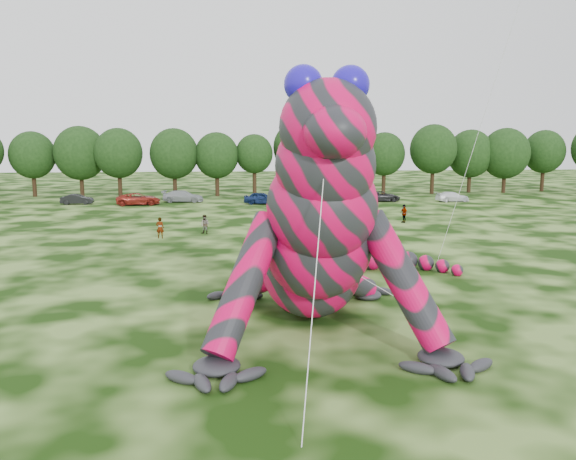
# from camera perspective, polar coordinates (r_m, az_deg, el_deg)

# --- Properties ---
(ground) EXTENTS (240.00, 240.00, 0.00)m
(ground) POSITION_cam_1_polar(r_m,az_deg,el_deg) (24.17, -0.31, -9.87)
(ground) COLOR #16330A
(ground) RESTS_ON ground
(inflatable_gecko) EXTENTS (17.74, 21.05, 10.51)m
(inflatable_gecko) POSITION_cam_1_polar(r_m,az_deg,el_deg) (25.32, 1.97, 3.19)
(inflatable_gecko) COLOR #D70549
(inflatable_gecko) RESTS_ON ground
(tree_4) EXTENTS (6.22, 5.60, 9.06)m
(tree_4) POSITION_cam_1_polar(r_m,az_deg,el_deg) (86.04, -24.49, 6.11)
(tree_4) COLOR black
(tree_4) RESTS_ON ground
(tree_5) EXTENTS (7.16, 6.44, 9.80)m
(tree_5) POSITION_cam_1_polar(r_m,az_deg,el_deg) (83.90, -20.33, 6.56)
(tree_5) COLOR black
(tree_5) RESTS_ON ground
(tree_6) EXTENTS (6.52, 5.86, 9.49)m
(tree_6) POSITION_cam_1_polar(r_m,az_deg,el_deg) (80.97, -16.79, 6.56)
(tree_6) COLOR black
(tree_6) RESTS_ON ground
(tree_7) EXTENTS (6.68, 6.01, 9.48)m
(tree_7) POSITION_cam_1_polar(r_m,az_deg,el_deg) (80.01, -11.48, 6.73)
(tree_7) COLOR black
(tree_7) RESTS_ON ground
(tree_8) EXTENTS (6.14, 5.53, 8.94)m
(tree_8) POSITION_cam_1_polar(r_m,az_deg,el_deg) (79.83, -7.24, 6.64)
(tree_8) COLOR black
(tree_8) RESTS_ON ground
(tree_9) EXTENTS (5.27, 4.74, 8.68)m
(tree_9) POSITION_cam_1_polar(r_m,az_deg,el_deg) (80.23, -3.44, 6.62)
(tree_9) COLOR black
(tree_9) RESTS_ON ground
(tree_10) EXTENTS (7.09, 6.38, 10.50)m
(tree_10) POSITION_cam_1_polar(r_m,az_deg,el_deg) (81.92, 0.99, 7.32)
(tree_10) COLOR black
(tree_10) RESTS_ON ground
(tree_11) EXTENTS (7.01, 6.31, 10.07)m
(tree_11) POSITION_cam_1_polar(r_m,az_deg,el_deg) (82.54, 5.46, 7.14)
(tree_11) COLOR black
(tree_11) RESTS_ON ground
(tree_12) EXTENTS (5.99, 5.39, 8.97)m
(tree_12) POSITION_cam_1_polar(r_m,az_deg,el_deg) (83.55, 9.74, 6.70)
(tree_12) COLOR black
(tree_12) RESTS_ON ground
(tree_13) EXTENTS (6.83, 6.15, 10.13)m
(tree_13) POSITION_cam_1_polar(r_m,az_deg,el_deg) (85.12, 14.52, 6.98)
(tree_13) COLOR black
(tree_13) RESTS_ON ground
(tree_14) EXTENTS (6.82, 6.14, 9.40)m
(tree_14) POSITION_cam_1_polar(r_m,az_deg,el_deg) (88.97, 18.01, 6.67)
(tree_14) COLOR black
(tree_14) RESTS_ON ground
(tree_15) EXTENTS (7.17, 6.45, 9.63)m
(tree_15) POSITION_cam_1_polar(r_m,az_deg,el_deg) (90.23, 21.19, 6.60)
(tree_15) COLOR black
(tree_15) RESTS_ON ground
(tree_16) EXTENTS (6.26, 5.63, 9.37)m
(tree_16) POSITION_cam_1_polar(r_m,az_deg,el_deg) (94.97, 24.53, 6.42)
(tree_16) COLOR black
(tree_16) RESTS_ON ground
(car_1) EXTENTS (3.87, 1.44, 1.26)m
(car_1) POSITION_cam_1_polar(r_m,az_deg,el_deg) (73.83, -20.64, 2.94)
(car_1) COLOR black
(car_1) RESTS_ON ground
(car_2) EXTENTS (5.56, 3.14, 1.47)m
(car_2) POSITION_cam_1_polar(r_m,az_deg,el_deg) (70.83, -14.96, 3.06)
(car_2) COLOR maroon
(car_2) RESTS_ON ground
(car_3) EXTENTS (5.33, 2.58, 1.49)m
(car_3) POSITION_cam_1_polar(r_m,az_deg,el_deg) (72.88, -10.62, 3.39)
(car_3) COLOR #9EA2A6
(car_3) RESTS_ON ground
(car_4) EXTENTS (4.66, 2.62, 1.50)m
(car_4) POSITION_cam_1_polar(r_m,az_deg,el_deg) (69.41, -2.67, 3.25)
(car_4) COLOR navy
(car_4) RESTS_ON ground
(car_5) EXTENTS (3.92, 1.38, 1.29)m
(car_5) POSITION_cam_1_polar(r_m,az_deg,el_deg) (73.12, 3.69, 3.46)
(car_5) COLOR beige
(car_5) RESTS_ON ground
(car_6) EXTENTS (4.72, 2.22, 1.30)m
(car_6) POSITION_cam_1_polar(r_m,az_deg,el_deg) (73.45, 9.53, 3.39)
(car_6) COLOR #27272A
(car_6) RESTS_ON ground
(car_7) EXTENTS (4.50, 2.21, 1.26)m
(car_7) POSITION_cam_1_polar(r_m,az_deg,el_deg) (75.20, 16.36, 3.26)
(car_7) COLOR white
(car_7) RESTS_ON ground
(spectator_5) EXTENTS (1.52, 0.68, 1.58)m
(spectator_5) POSITION_cam_1_polar(r_m,az_deg,el_deg) (43.78, 6.78, -0.22)
(spectator_5) COLOR gray
(spectator_5) RESTS_ON ground
(spectator_2) EXTENTS (1.26, 1.24, 1.74)m
(spectator_2) POSITION_cam_1_polar(r_m,az_deg,el_deg) (56.37, 7.75, 1.93)
(spectator_2) COLOR gray
(spectator_2) RESTS_ON ground
(spectator_1) EXTENTS (0.99, 0.93, 1.61)m
(spectator_1) POSITION_cam_1_polar(r_m,az_deg,el_deg) (47.85, -8.43, 0.56)
(spectator_1) COLOR gray
(spectator_1) RESTS_ON ground
(spectator_0) EXTENTS (0.66, 0.46, 1.72)m
(spectator_0) POSITION_cam_1_polar(r_m,az_deg,el_deg) (46.35, -12.87, 0.21)
(spectator_0) COLOR gray
(spectator_0) RESTS_ON ground
(spectator_3) EXTENTS (0.73, 1.11, 1.76)m
(spectator_3) POSITION_cam_1_polar(r_m,az_deg,el_deg) (54.97, 11.69, 1.65)
(spectator_3) COLOR gray
(spectator_3) RESTS_ON ground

